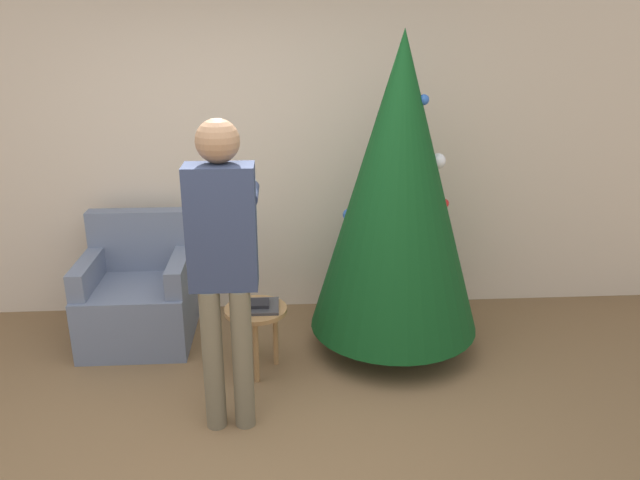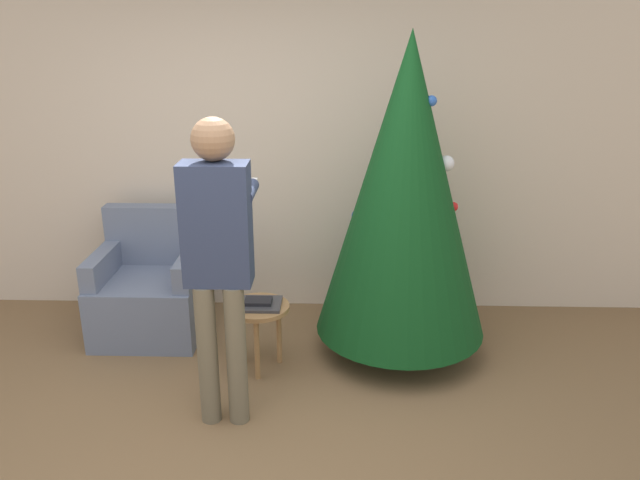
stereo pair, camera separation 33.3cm
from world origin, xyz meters
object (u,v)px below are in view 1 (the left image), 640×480
at_px(person_standing, 223,251).
at_px(side_stool, 256,318).
at_px(christmas_tree, 398,188).
at_px(armchair, 139,297).

relative_size(person_standing, side_stool, 3.82).
xyz_separation_m(christmas_tree, armchair, (-1.88, 0.27, -0.89)).
xyz_separation_m(armchair, side_stool, (0.90, -0.54, 0.07)).
bearing_deg(side_stool, christmas_tree, 15.40).
height_order(person_standing, side_stool, person_standing).
relative_size(armchair, person_standing, 0.51).
bearing_deg(christmas_tree, person_standing, -143.75).
bearing_deg(side_stool, person_standing, -104.19).
bearing_deg(side_stool, armchair, 149.09).
bearing_deg(christmas_tree, armchair, 171.95).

